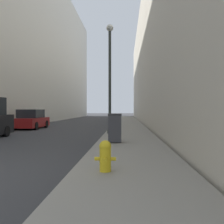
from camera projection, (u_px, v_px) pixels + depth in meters
sidewalk_right at (128, 126)px, 22.95m from camera, size 3.05×60.00×0.14m
building_left_glass at (3, 41)px, 31.74m from camera, size 12.00×60.00×20.79m
building_right_stone at (190, 61)px, 30.42m from camera, size 12.00×60.00×15.20m
fire_hydrant at (105, 155)px, 5.99m from camera, size 0.52×0.40×0.75m
trash_bin at (115, 128)px, 11.29m from camera, size 0.60×0.66×1.30m
lamppost at (110, 72)px, 15.42m from camera, size 0.43×0.43×6.74m
parked_sedan_near at (31, 120)px, 21.13m from camera, size 1.97×4.28×1.63m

